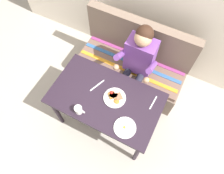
{
  "coord_description": "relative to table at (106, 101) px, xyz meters",
  "views": [
    {
      "loc": [
        0.51,
        -0.84,
        2.78
      ],
      "look_at": [
        0.0,
        0.15,
        0.72
      ],
      "focal_mm": 33.88,
      "sensor_mm": 36.0,
      "label": 1
    }
  ],
  "objects": [
    {
      "name": "table",
      "position": [
        0.0,
        0.0,
        0.0
      ],
      "size": [
        1.2,
        0.7,
        0.73
      ],
      "color": "black",
      "rests_on": "ground"
    },
    {
      "name": "person",
      "position": [
        0.11,
        0.59,
        0.09
      ],
      "size": [
        0.45,
        0.61,
        1.21
      ],
      "color": "#6D3C8B",
      "rests_on": "ground"
    },
    {
      "name": "plate_breakfast",
      "position": [
        0.09,
        0.04,
        0.1
      ],
      "size": [
        0.24,
        0.24,
        0.05
      ],
      "color": "white",
      "rests_on": "table"
    },
    {
      "name": "coffee_mug",
      "position": [
        -0.17,
        -0.27,
        0.13
      ],
      "size": [
        0.12,
        0.08,
        0.09
      ],
      "color": "white",
      "rests_on": "table"
    },
    {
      "name": "couch",
      "position": [
        0.0,
        0.76,
        -0.32
      ],
      "size": [
        1.44,
        0.56,
        1.0
      ],
      "color": "#715E50",
      "rests_on": "ground"
    },
    {
      "name": "fork",
      "position": [
        0.48,
        0.18,
        0.08
      ],
      "size": [
        0.03,
        0.17,
        0.0
      ],
      "primitive_type": "cube",
      "rotation": [
        0.0,
        0.0,
        -0.07
      ],
      "color": "silver",
      "rests_on": "table"
    },
    {
      "name": "ground_plane",
      "position": [
        0.0,
        0.0,
        -0.65
      ],
      "size": [
        8.0,
        8.0,
        0.0
      ],
      "primitive_type": "plane",
      "color": "#A7A094"
    },
    {
      "name": "knife",
      "position": [
        -0.15,
        0.09,
        0.08
      ],
      "size": [
        0.09,
        0.19,
        0.0
      ],
      "primitive_type": "cube",
      "rotation": [
        0.0,
        0.0,
        -0.37
      ],
      "color": "silver",
      "rests_on": "table"
    },
    {
      "name": "plate_eggs",
      "position": [
        0.33,
        -0.21,
        0.09
      ],
      "size": [
        0.23,
        0.23,
        0.04
      ],
      "color": "white",
      "rests_on": "table"
    }
  ]
}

